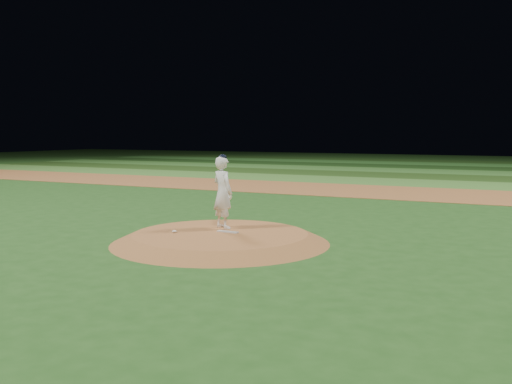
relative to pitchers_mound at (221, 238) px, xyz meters
name	(u,v)px	position (x,y,z in m)	size (l,w,h in m)	color
ground	(221,243)	(0.00, 0.00, -0.12)	(120.00, 120.00, 0.00)	#204C18
infield_dirt_band	(370,191)	(0.00, 14.00, -0.12)	(70.00, 6.00, 0.02)	#975C2F
outfield_stripe_0	(397,182)	(0.00, 19.50, -0.12)	(70.00, 5.00, 0.02)	#407A2C
outfield_stripe_1	(415,176)	(0.00, 24.50, -0.12)	(70.00, 5.00, 0.02)	#224516
outfield_stripe_2	(429,171)	(0.00, 29.50, -0.12)	(70.00, 5.00, 0.02)	#39772B
outfield_stripe_3	(440,167)	(0.00, 34.50, -0.12)	(70.00, 5.00, 0.02)	#1A3F14
outfield_stripe_4	(449,164)	(0.00, 39.50, -0.12)	(70.00, 5.00, 0.02)	#33782B
outfield_stripe_5	(457,162)	(0.00, 44.50, -0.12)	(70.00, 5.00, 0.02)	#244F19
pitchers_mound	(221,238)	(0.00, 0.00, 0.00)	(5.50, 5.50, 0.25)	#9D6030
pitching_rubber	(228,232)	(0.12, 0.16, 0.14)	(0.58, 0.14, 0.03)	silver
rosin_bag	(174,231)	(-1.06, -0.50, 0.16)	(0.12, 0.12, 0.07)	white
pitcher_on_mound	(223,192)	(-0.30, 0.65, 1.08)	(0.82, 0.70, 1.95)	white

